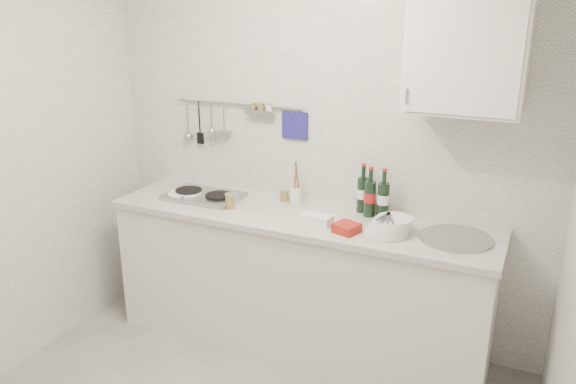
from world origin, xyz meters
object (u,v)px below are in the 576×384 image
at_px(plate_stack_sink, 390,226).
at_px(wine_bottles, 372,191).
at_px(wall_cabinet, 468,46).
at_px(plate_stack_hob, 184,195).
at_px(utensil_crock, 296,194).

relative_size(plate_stack_sink, wine_bottles, 0.86).
distance_m(wall_cabinet, plate_stack_sink, 1.05).
bearing_deg(wine_bottles, wall_cabinet, -5.51).
xyz_separation_m(wall_cabinet, plate_stack_hob, (-1.73, -0.16, -1.01)).
height_order(plate_stack_sink, utensil_crock, utensil_crock).
distance_m(wall_cabinet, wine_bottles, 1.00).
distance_m(plate_stack_sink, wine_bottles, 0.33).
bearing_deg(plate_stack_sink, wall_cabinet, 33.27).
relative_size(wall_cabinet, plate_stack_sink, 2.61).
xyz_separation_m(wine_bottles, utensil_crock, (-0.50, -0.01, -0.09)).
height_order(wall_cabinet, wine_bottles, wall_cabinet).
bearing_deg(utensil_crock, plate_stack_sink, -18.89).
distance_m(plate_stack_sink, utensil_crock, 0.73).
height_order(wall_cabinet, utensil_crock, wall_cabinet).
distance_m(wine_bottles, utensil_crock, 0.51).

